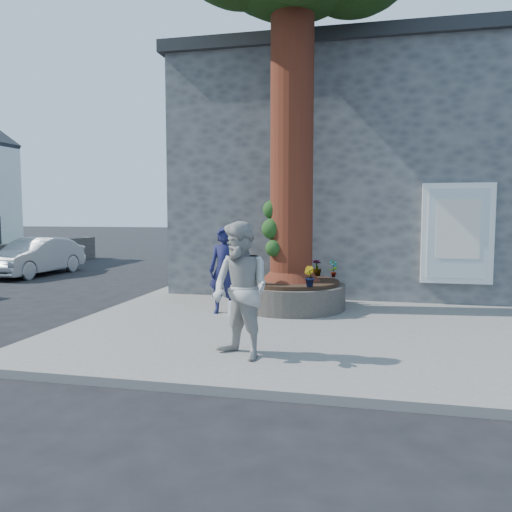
% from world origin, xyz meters
% --- Properties ---
extents(ground, '(120.00, 120.00, 0.00)m').
position_xyz_m(ground, '(0.00, 0.00, 0.00)').
color(ground, black).
rests_on(ground, ground).
extents(pavement, '(9.00, 8.00, 0.12)m').
position_xyz_m(pavement, '(1.50, 1.00, 0.06)').
color(pavement, slate).
rests_on(pavement, ground).
extents(yellow_line, '(0.10, 30.00, 0.01)m').
position_xyz_m(yellow_line, '(-3.05, 1.00, 0.00)').
color(yellow_line, yellow).
rests_on(yellow_line, ground).
extents(stone_shop, '(10.30, 8.30, 6.30)m').
position_xyz_m(stone_shop, '(2.50, 7.20, 3.16)').
color(stone_shop, '#46494B').
rests_on(stone_shop, ground).
extents(planter, '(2.30, 2.30, 0.60)m').
position_xyz_m(planter, '(0.80, 2.00, 0.41)').
color(planter, black).
rests_on(planter, pavement).
extents(man, '(0.67, 0.47, 1.75)m').
position_xyz_m(man, '(-0.43, 1.14, 0.99)').
color(man, '#16183D').
rests_on(man, pavement).
extents(woman, '(1.18, 1.11, 1.92)m').
position_xyz_m(woman, '(0.66, -1.80, 1.08)').
color(woman, '#A8A6A1').
rests_on(woman, pavement).
extents(shopping_bag, '(0.20, 0.13, 0.28)m').
position_xyz_m(shopping_bag, '(-0.20, 0.99, 0.26)').
color(shopping_bag, white).
rests_on(shopping_bag, pavement).
extents(car_silver, '(1.50, 3.95, 1.29)m').
position_xyz_m(car_silver, '(-8.77, 6.56, 0.64)').
color(car_silver, '#9A9EA1').
rests_on(car_silver, ground).
extents(plant_a, '(0.25, 0.24, 0.39)m').
position_xyz_m(plant_a, '(1.65, 2.69, 0.91)').
color(plant_a, gray).
rests_on(plant_a, planter).
extents(plant_b, '(0.31, 0.31, 0.40)m').
position_xyz_m(plant_b, '(1.28, 1.15, 0.92)').
color(plant_b, gray).
rests_on(plant_b, planter).
extents(plant_c, '(0.22, 0.22, 0.38)m').
position_xyz_m(plant_c, '(1.27, 2.85, 0.91)').
color(plant_c, gray).
rests_on(plant_c, planter).
extents(plant_d, '(0.29, 0.32, 0.33)m').
position_xyz_m(plant_d, '(-0.05, 2.85, 0.89)').
color(plant_d, gray).
rests_on(plant_d, planter).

